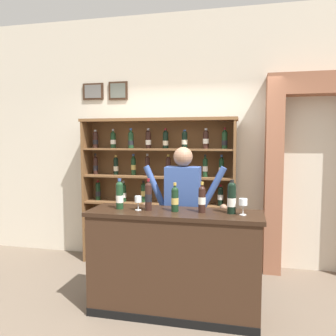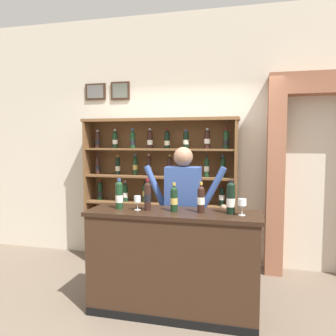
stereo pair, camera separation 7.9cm
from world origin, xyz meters
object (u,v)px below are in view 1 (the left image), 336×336
object	(u,v)px
wine_shelf	(158,188)
tasting_bottle_chianti	(202,198)
wine_glass_center	(138,200)
shopkeeper	(183,204)
tasting_bottle_bianco	(119,195)
wine_glass_right	(243,203)
tasting_counter	(174,263)
tasting_bottle_vin_santo	(232,197)
tasting_bottle_prosecco	(175,198)
tasting_bottle_riserva	(148,196)

from	to	relation	value
wine_shelf	tasting_bottle_chianti	xyz separation A→B (m)	(0.77, -1.30, 0.10)
tasting_bottle_chianti	wine_glass_center	size ratio (longest dim) A/B	2.07
shopkeeper	tasting_bottle_bianco	distance (m)	0.76
tasting_bottle_chianti	wine_glass_right	bearing A→B (deg)	-3.74
tasting_counter	wine_glass_center	xyz separation A→B (m)	(-0.36, -0.02, 0.62)
tasting_bottle_chianti	tasting_bottle_vin_santo	size ratio (longest dim) A/B	0.92
tasting_bottle_bianco	tasting_bottle_prosecco	bearing A→B (deg)	0.23
shopkeeper	tasting_bottle_bianco	size ratio (longest dim) A/B	5.33
tasting_bottle_vin_santo	tasting_bottle_bianco	bearing A→B (deg)	-178.56
tasting_counter	tasting_bottle_riserva	distance (m)	0.71
tasting_bottle_vin_santo	shopkeeper	bearing A→B (deg)	140.18
tasting_bottle_prosecco	tasting_bottle_chianti	xyz separation A→B (m)	(0.26, 0.01, 0.01)
wine_glass_center	wine_shelf	bearing A→B (deg)	95.99
tasting_bottle_riserva	wine_shelf	bearing A→B (deg)	100.37
tasting_counter	tasting_bottle_chianti	world-z (taller)	tasting_bottle_chianti
wine_shelf	tasting_bottle_bianco	size ratio (longest dim) A/B	6.94
wine_glass_right	wine_glass_center	xyz separation A→B (m)	(-1.02, -0.01, -0.01)
tasting_bottle_vin_santo	tasting_bottle_chianti	bearing A→B (deg)	-176.61
tasting_bottle_bianco	tasting_bottle_prosecco	distance (m)	0.57
wine_shelf	wine_glass_center	xyz separation A→B (m)	(0.14, -1.33, 0.06)
wine_shelf	tasting_bottle_vin_santo	size ratio (longest dim) A/B	6.67
wine_shelf	shopkeeper	world-z (taller)	wine_shelf
shopkeeper	tasting_bottle_chianti	bearing A→B (deg)	-60.38
tasting_bottle_riserva	wine_glass_right	size ratio (longest dim) A/B	2.04
tasting_counter	shopkeeper	distance (m)	0.70
tasting_bottle_riserva	wine_glass_center	size ratio (longest dim) A/B	2.21
tasting_bottle_chianti	tasting_counter	bearing A→B (deg)	-178.03
tasting_bottle_bianco	tasting_bottle_prosecco	size ratio (longest dim) A/B	1.09
tasting_bottle_bianco	tasting_bottle_riserva	bearing A→B (deg)	-0.93
shopkeeper	wine_shelf	bearing A→B (deg)	121.25
wine_glass_right	wine_shelf	bearing A→B (deg)	131.12
tasting_bottle_bianco	tasting_counter	bearing A→B (deg)	0.22
tasting_counter	tasting_bottle_bianco	size ratio (longest dim) A/B	5.52
tasting_bottle_vin_santo	wine_glass_center	distance (m)	0.91
tasting_bottle_bianco	wine_glass_right	size ratio (longest dim) A/B	1.99
wine_glass_center	wine_glass_right	bearing A→B (deg)	0.38
tasting_counter	wine_glass_center	world-z (taller)	wine_glass_center
wine_shelf	tasting_bottle_bianco	bearing A→B (deg)	-92.76
tasting_bottle_prosecco	tasting_bottle_vin_santo	size ratio (longest dim) A/B	0.88
tasting_bottle_bianco	tasting_bottle_riserva	distance (m)	0.30
tasting_bottle_riserva	tasting_bottle_chianti	xyz separation A→B (m)	(0.53, 0.02, -0.01)
tasting_bottle_prosecco	tasting_bottle_riserva	bearing A→B (deg)	-178.44
tasting_bottle_chianti	tasting_bottle_vin_santo	distance (m)	0.28
wine_shelf	wine_glass_center	world-z (taller)	wine_shelf
shopkeeper	tasting_bottle_bianco	bearing A→B (deg)	-139.14
wine_shelf	tasting_bottle_prosecco	bearing A→B (deg)	-68.80
wine_shelf	tasting_bottle_riserva	xyz separation A→B (m)	(0.24, -1.31, 0.11)
tasting_bottle_prosecco	wine_glass_center	world-z (taller)	tasting_bottle_prosecco
tasting_bottle_vin_santo	wine_glass_center	xyz separation A→B (m)	(-0.91, -0.05, -0.05)
tasting_bottle_chianti	wine_glass_center	distance (m)	0.63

